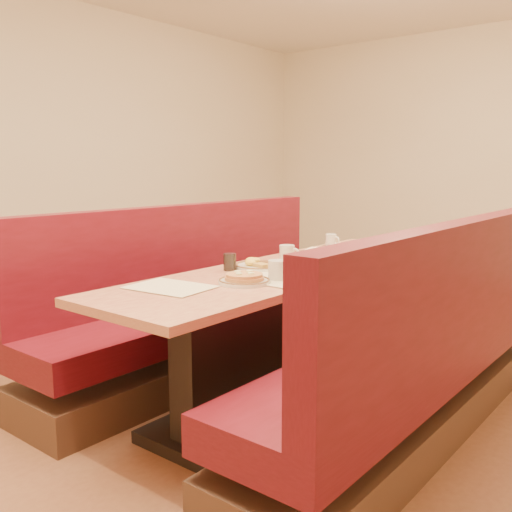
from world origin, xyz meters
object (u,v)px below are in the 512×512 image
Objects in this scene: booth_right at (419,363)px; coffee_mug_b at (288,253)px; diner_table at (294,332)px; soda_tumbler_near at (230,262)px; coffee_mug_a at (278,270)px; soda_tumbler_mid at (321,257)px; eggs_plate at (260,265)px; pancake_plate at (244,279)px; coffee_mug_c at (416,243)px; booth_left at (200,314)px; coffee_mug_d at (331,240)px.

booth_right is 20.39× the size of coffee_mug_b.
diner_table is 27.35× the size of soda_tumbler_near.
diner_table is 0.46m from coffee_mug_b.
soda_tumbler_mid is at bearing 78.80° from coffee_mug_a.
eggs_plate is at bearing -169.08° from booth_right.
pancake_plate is 1.91× the size of coffee_mug_c.
coffee_mug_b is 0.24m from soda_tumbler_mid.
pancake_plate is (-0.66, -0.52, 0.41)m from booth_right.
booth_right is at bearing 0.00° from booth_left.
soda_tumbler_mid is at bearing -104.82° from coffee_mug_c.
coffee_mug_c is 0.57m from coffee_mug_d.
eggs_plate is 0.17m from soda_tumbler_near.
coffee_mug_a reaches higher than eggs_plate.
booth_left is 9.01× the size of eggs_plate.
coffee_mug_a is at bearing -71.60° from coffee_mug_b.
coffee_mug_a is at bearing -68.89° from coffee_mug_d.
eggs_plate is 1.19m from coffee_mug_c.
soda_tumbler_mid reaches higher than coffee_mug_d.
coffee_mug_a reaches higher than diner_table.
coffee_mug_c is 0.86m from soda_tumbler_mid.
coffee_mug_b is at bearing -77.79° from coffee_mug_d.
coffee_mug_b is 1.15× the size of coffee_mug_d.
coffee_mug_d is (-0.28, 0.83, 0.42)m from diner_table.
pancake_plate is 1.94× the size of coffee_mug_a.
diner_table is 0.44m from eggs_plate.
soda_tumbler_near reaches higher than pancake_plate.
soda_tumbler_mid is (0.30, 0.42, 0.00)m from soda_tumbler_near.
booth_left reaches higher than coffee_mug_d.
coffee_mug_b is 1.25× the size of soda_tumbler_mid.
booth_left is at bearing 149.48° from soda_tumbler_near.
booth_left is at bearing -139.64° from coffee_mug_c.
coffee_mug_c is at bearing 13.07° from coffee_mug_d.
pancake_plate is 0.63m from soda_tumbler_mid.
soda_tumbler_near reaches higher than diner_table.
eggs_plate is at bearing -79.76° from coffee_mug_d.
booth_right is 0.98m from coffee_mug_b.
coffee_mug_c is at bearing 81.97° from pancake_plate.
soda_tumbler_mid is at bearing 50.83° from eggs_plate.
coffee_mug_b is at bearing 176.32° from soda_tumbler_mid.
coffee_mug_d is at bearing 92.06° from coffee_mug_a.
booth_right reaches higher than pancake_plate.
eggs_plate is (-0.19, 0.36, -0.00)m from pancake_plate.
coffee_mug_d is at bearing 117.63° from soda_tumbler_mid.
coffee_mug_c is (0.42, 0.83, 0.00)m from coffee_mug_b.
soda_tumbler_near reaches higher than eggs_plate.
soda_tumbler_near is 0.93× the size of soda_tumbler_mid.
soda_tumbler_mid is (-0.06, 0.47, -0.00)m from coffee_mug_a.
eggs_plate is at bearing 118.30° from pancake_plate.
coffee_mug_b is at bearing -119.71° from coffee_mug_c.
coffee_mug_b is at bearing 172.01° from booth_right.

